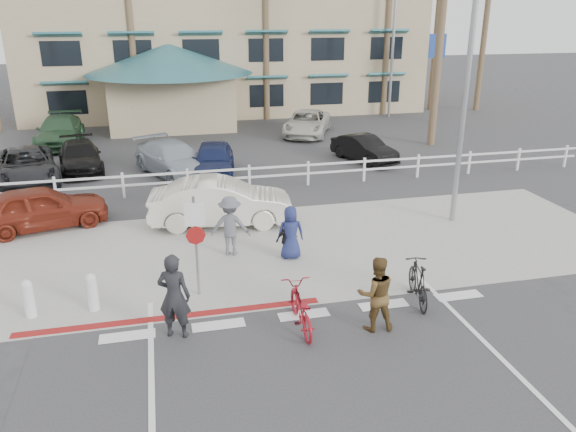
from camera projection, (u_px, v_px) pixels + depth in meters
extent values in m
plane|color=#333335|center=(311.00, 329.00, 12.60)|extent=(140.00, 140.00, 0.00)
cube|color=#333335|center=(338.00, 383.00, 10.78)|extent=(12.00, 16.00, 0.01)
cube|color=gray|center=(270.00, 250.00, 16.71)|extent=(22.00, 7.00, 0.01)
cube|color=#333335|center=(248.00, 206.00, 20.35)|extent=(40.00, 5.00, 0.01)
cube|color=#333335|center=(218.00, 147.00, 29.02)|extent=(50.00, 16.00, 0.01)
cube|color=maroon|center=(173.00, 317.00, 13.05)|extent=(7.00, 0.25, 0.02)
imported|color=maroon|center=(300.00, 308.00, 12.47)|extent=(0.70, 1.91, 1.00)
imported|color=black|center=(174.00, 296.00, 11.99)|extent=(0.83, 0.68, 1.95)
imported|color=black|center=(418.00, 282.00, 13.57)|extent=(0.85, 1.84, 1.07)
imported|color=brown|center=(376.00, 294.00, 12.31)|extent=(0.92, 0.75, 1.74)
imported|color=#565860|center=(230.00, 226.00, 16.11)|extent=(1.27, 0.92, 1.77)
imported|color=black|center=(287.00, 239.00, 15.99)|extent=(0.71, 0.41, 1.14)
imported|color=navy|center=(291.00, 233.00, 15.91)|extent=(0.79, 0.53, 1.56)
imported|color=silver|center=(221.00, 202.00, 18.42)|extent=(4.85, 2.23, 1.54)
imported|color=maroon|center=(40.00, 208.00, 18.11)|extent=(4.46, 2.71, 1.42)
imported|color=black|center=(26.00, 166.00, 22.99)|extent=(3.32, 5.32, 1.37)
imported|color=black|center=(80.00, 157.00, 24.66)|extent=(2.41, 4.51, 1.24)
imported|color=#141D45|center=(214.00, 160.00, 23.80)|extent=(2.30, 4.41, 1.43)
imported|color=black|center=(364.00, 149.00, 26.14)|extent=(2.39, 3.88, 1.21)
imported|color=#2A4D30|center=(60.00, 131.00, 29.19)|extent=(2.13, 5.10, 1.47)
imported|color=beige|center=(307.00, 123.00, 31.58)|extent=(3.99, 5.32, 1.34)
imported|color=#919CA6|center=(174.00, 159.00, 23.95)|extent=(3.78, 5.22, 1.40)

